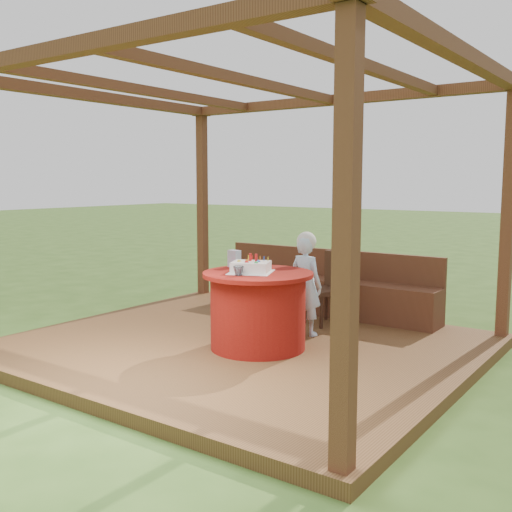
{
  "coord_description": "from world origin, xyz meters",
  "views": [
    {
      "loc": [
        3.63,
        -4.86,
        1.79
      ],
      "look_at": [
        0.0,
        0.25,
        1.0
      ],
      "focal_mm": 42.0,
      "sensor_mm": 36.0,
      "label": 1
    }
  ],
  "objects_px": {
    "birthday_cake": "(251,267)",
    "gift_bag": "(234,259)",
    "bench": "(323,292)",
    "table": "(258,310)",
    "chair": "(329,285)",
    "drinking_glass": "(238,271)",
    "elderly_woman": "(306,282)"
  },
  "relations": [
    {
      "from": "birthday_cake",
      "to": "chair",
      "type": "bearing_deg",
      "value": 85.24
    },
    {
      "from": "gift_bag",
      "to": "drinking_glass",
      "type": "distance_m",
      "value": 0.57
    },
    {
      "from": "table",
      "to": "chair",
      "type": "xyz_separation_m",
      "value": [
        0.07,
        1.34,
        0.07
      ]
    },
    {
      "from": "table",
      "to": "gift_bag",
      "type": "relative_size",
      "value": 6.14
    },
    {
      "from": "table",
      "to": "elderly_woman",
      "type": "distance_m",
      "value": 0.77
    },
    {
      "from": "bench",
      "to": "gift_bag",
      "type": "xyz_separation_m",
      "value": [
        -0.15,
        -1.65,
        0.59
      ]
    },
    {
      "from": "table",
      "to": "elderly_woman",
      "type": "height_order",
      "value": "elderly_woman"
    },
    {
      "from": "bench",
      "to": "gift_bag",
      "type": "bearing_deg",
      "value": -95.12
    },
    {
      "from": "bench",
      "to": "elderly_woman",
      "type": "height_order",
      "value": "elderly_woman"
    },
    {
      "from": "table",
      "to": "gift_bag",
      "type": "distance_m",
      "value": 0.64
    },
    {
      "from": "elderly_woman",
      "to": "birthday_cake",
      "type": "relative_size",
      "value": 2.1
    },
    {
      "from": "chair",
      "to": "gift_bag",
      "type": "height_order",
      "value": "gift_bag"
    },
    {
      "from": "birthday_cake",
      "to": "gift_bag",
      "type": "distance_m",
      "value": 0.41
    },
    {
      "from": "birthday_cake",
      "to": "elderly_woman",
      "type": "bearing_deg",
      "value": 78.68
    },
    {
      "from": "chair",
      "to": "bench",
      "type": "bearing_deg",
      "value": 125.78
    },
    {
      "from": "table",
      "to": "chair",
      "type": "height_order",
      "value": "chair"
    },
    {
      "from": "bench",
      "to": "chair",
      "type": "relative_size",
      "value": 3.55
    },
    {
      "from": "bench",
      "to": "table",
      "type": "relative_size",
      "value": 2.73
    },
    {
      "from": "table",
      "to": "birthday_cake",
      "type": "bearing_deg",
      "value": -129.32
    },
    {
      "from": "bench",
      "to": "chair",
      "type": "bearing_deg",
      "value": -54.22
    },
    {
      "from": "elderly_woman",
      "to": "gift_bag",
      "type": "height_order",
      "value": "elderly_woman"
    },
    {
      "from": "elderly_woman",
      "to": "birthday_cake",
      "type": "height_order",
      "value": "elderly_woman"
    },
    {
      "from": "bench",
      "to": "birthday_cake",
      "type": "distance_m",
      "value": 1.95
    },
    {
      "from": "table",
      "to": "birthday_cake",
      "type": "height_order",
      "value": "birthday_cake"
    },
    {
      "from": "drinking_glass",
      "to": "birthday_cake",
      "type": "bearing_deg",
      "value": 95.09
    },
    {
      "from": "gift_bag",
      "to": "birthday_cake",
      "type": "bearing_deg",
      "value": -20.63
    },
    {
      "from": "table",
      "to": "drinking_glass",
      "type": "relative_size",
      "value": 10.96
    },
    {
      "from": "bench",
      "to": "chair",
      "type": "height_order",
      "value": "chair"
    },
    {
      "from": "elderly_woman",
      "to": "drinking_glass",
      "type": "bearing_deg",
      "value": -97.72
    },
    {
      "from": "bench",
      "to": "gift_bag",
      "type": "height_order",
      "value": "gift_bag"
    },
    {
      "from": "bench",
      "to": "gift_bag",
      "type": "relative_size",
      "value": 16.8
    },
    {
      "from": "gift_bag",
      "to": "drinking_glass",
      "type": "height_order",
      "value": "gift_bag"
    }
  ]
}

